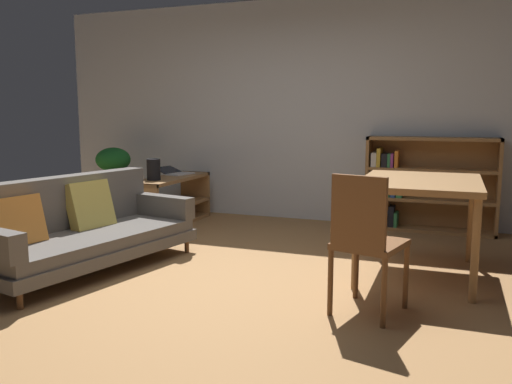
{
  "coord_description": "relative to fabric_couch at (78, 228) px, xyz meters",
  "views": [
    {
      "loc": [
        1.73,
        -3.67,
        1.32
      ],
      "look_at": [
        0.22,
        0.37,
        0.68
      ],
      "focal_mm": 36.94,
      "sensor_mm": 36.0,
      "label": 1
    }
  ],
  "objects": [
    {
      "name": "dining_chair_near",
      "position": [
        2.48,
        -0.22,
        0.18
      ],
      "size": [
        0.5,
        0.52,
        0.94
      ],
      "color": "brown",
      "rests_on": "ground_plane"
    },
    {
      "name": "bookshelf",
      "position": [
        2.66,
        2.61,
        0.16
      ],
      "size": [
        1.42,
        0.31,
        1.06
      ],
      "color": "olive",
      "rests_on": "ground_plane"
    },
    {
      "name": "desk_speaker",
      "position": [
        -0.2,
        1.56,
        0.34
      ],
      "size": [
        0.15,
        0.15,
        0.24
      ],
      "color": "black",
      "rests_on": "media_console"
    },
    {
      "name": "ground_plane",
      "position": [
        1.25,
        0.08,
        -0.35
      ],
      "size": [
        8.16,
        8.16,
        0.0
      ],
      "primitive_type": "plane",
      "color": "#9E7042"
    },
    {
      "name": "fabric_couch",
      "position": [
        0.0,
        0.0,
        0.0
      ],
      "size": [
        1.2,
        2.05,
        0.78
      ],
      "color": "brown",
      "rests_on": "ground_plane"
    },
    {
      "name": "media_console",
      "position": [
        -0.16,
        1.88,
        -0.08
      ],
      "size": [
        0.41,
        1.3,
        0.57
      ],
      "color": "olive",
      "rests_on": "ground_plane"
    },
    {
      "name": "back_wall_panel",
      "position": [
        1.25,
        2.78,
        1.0
      ],
      "size": [
        6.8,
        0.1,
        2.7
      ],
      "primitive_type": "cube",
      "color": "silver",
      "rests_on": "ground_plane"
    },
    {
      "name": "potted_floor_plant",
      "position": [
        -1.13,
        2.11,
        0.18
      ],
      "size": [
        0.52,
        0.44,
        0.89
      ],
      "color": "#9E9389",
      "rests_on": "ground_plane"
    },
    {
      "name": "open_laptop",
      "position": [
        -0.26,
        2.17,
        0.24
      ],
      "size": [
        0.45,
        0.4,
        0.08
      ],
      "color": "silver",
      "rests_on": "media_console"
    },
    {
      "name": "dining_table",
      "position": [
        2.74,
        0.83,
        0.36
      ],
      "size": [
        0.93,
        1.2,
        0.79
      ],
      "color": "olive",
      "rests_on": "ground_plane"
    }
  ]
}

